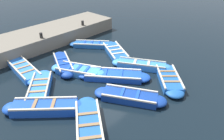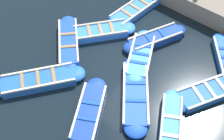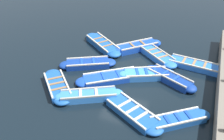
% 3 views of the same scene
% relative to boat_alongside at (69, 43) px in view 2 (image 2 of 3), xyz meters
% --- Properties ---
extents(ground_plane, '(120.00, 120.00, 0.00)m').
position_rel_boat_alongside_xyz_m(ground_plane, '(0.30, -3.35, -0.20)').
color(ground_plane, black).
extents(boat_alongside, '(3.09, 3.07, 0.46)m').
position_rel_boat_alongside_xyz_m(boat_alongside, '(0.00, 0.00, 0.00)').
color(boat_alongside, '#1947B7').
rests_on(boat_alongside, ground).
extents(boat_outer_left, '(3.25, 2.06, 0.43)m').
position_rel_boat_alongside_xyz_m(boat_outer_left, '(2.70, -2.94, -0.02)').
color(boat_outer_left, navy).
rests_on(boat_outer_left, ground).
extents(boat_end_of_row, '(3.13, 2.81, 0.41)m').
position_rel_boat_alongside_xyz_m(boat_end_of_row, '(1.48, -0.66, -0.02)').
color(boat_end_of_row, blue).
rests_on(boat_end_of_row, ground).
extents(boat_centre, '(3.51, 2.51, 0.37)m').
position_rel_boat_alongside_xyz_m(boat_centre, '(1.59, -6.29, -0.04)').
color(boat_centre, '#1E59AD').
rests_on(boat_centre, ground).
extents(boat_near_quay, '(3.81, 1.27, 0.39)m').
position_rel_boat_alongside_xyz_m(boat_near_quay, '(3.77, -1.03, -0.03)').
color(boat_near_quay, blue).
rests_on(boat_near_quay, ground).
extents(boat_mid_row, '(3.65, 3.11, 0.43)m').
position_rel_boat_alongside_xyz_m(boat_mid_row, '(-2.32, -0.48, -0.01)').
color(boat_mid_row, '#1E59AD').
rests_on(boat_mid_row, ground).
extents(boat_drifting, '(3.75, 3.09, 0.37)m').
position_rel_boat_alongside_xyz_m(boat_drifting, '(-0.34, -4.00, -0.05)').
color(boat_drifting, '#1947B7').
rests_on(boat_drifting, ground).
extents(boat_tucked, '(3.39, 2.33, 0.40)m').
position_rel_boat_alongside_xyz_m(boat_tucked, '(-2.18, -3.12, -0.03)').
color(boat_tucked, navy).
rests_on(boat_tucked, ground).
extents(boat_inner_gap, '(3.34, 2.18, 0.42)m').
position_rel_boat_alongside_xyz_m(boat_inner_gap, '(1.39, -3.02, -0.02)').
color(boat_inner_gap, '#3884E0').
rests_on(boat_inner_gap, ground).
extents(boat_outer_right, '(3.41, 2.27, 0.43)m').
position_rel_boat_alongside_xyz_m(boat_outer_right, '(-0.80, -5.93, -0.02)').
color(boat_outer_right, '#3884E0').
rests_on(boat_outer_right, ground).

